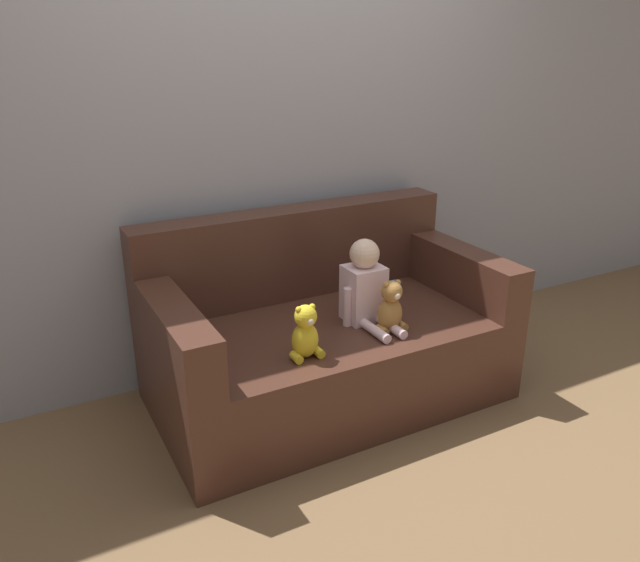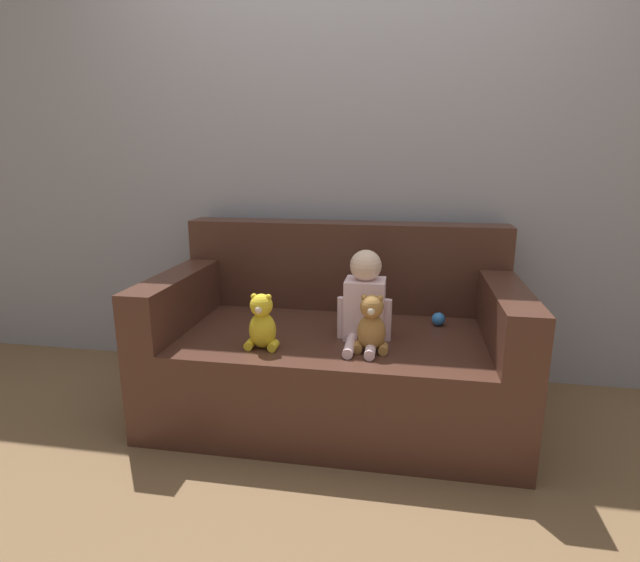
{
  "view_description": "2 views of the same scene",
  "coord_description": "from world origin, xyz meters",
  "px_view_note": "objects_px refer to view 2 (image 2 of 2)",
  "views": [
    {
      "loc": [
        -1.33,
        -2.37,
        1.69
      ],
      "look_at": [
        -0.09,
        -0.07,
        0.67
      ],
      "focal_mm": 35.0,
      "sensor_mm": 36.0,
      "label": 1
    },
    {
      "loc": [
        0.32,
        -2.22,
        1.23
      ],
      "look_at": [
        -0.06,
        -0.07,
        0.68
      ],
      "focal_mm": 28.0,
      "sensor_mm": 36.0,
      "label": 2
    }
  ],
  "objects_px": {
    "teddy_bear_brown": "(371,325)",
    "toy_ball": "(438,319)",
    "person_baby": "(365,301)",
    "couch": "(336,347)",
    "plush_toy_side": "(262,323)"
  },
  "relations": [
    {
      "from": "teddy_bear_brown",
      "to": "toy_ball",
      "type": "bearing_deg",
      "value": 52.35
    },
    {
      "from": "person_baby",
      "to": "toy_ball",
      "type": "height_order",
      "value": "person_baby"
    },
    {
      "from": "couch",
      "to": "toy_ball",
      "type": "bearing_deg",
      "value": 10.51
    },
    {
      "from": "couch",
      "to": "toy_ball",
      "type": "relative_size",
      "value": 26.23
    },
    {
      "from": "person_baby",
      "to": "toy_ball",
      "type": "distance_m",
      "value": 0.44
    },
    {
      "from": "toy_ball",
      "to": "plush_toy_side",
      "type": "bearing_deg",
      "value": -150.34
    },
    {
      "from": "couch",
      "to": "person_baby",
      "type": "relative_size",
      "value": 4.18
    },
    {
      "from": "teddy_bear_brown",
      "to": "toy_ball",
      "type": "distance_m",
      "value": 0.5
    },
    {
      "from": "plush_toy_side",
      "to": "person_baby",
      "type": "bearing_deg",
      "value": 25.35
    },
    {
      "from": "teddy_bear_brown",
      "to": "couch",
      "type": "bearing_deg",
      "value": 122.57
    },
    {
      "from": "toy_ball",
      "to": "couch",
      "type": "bearing_deg",
      "value": -169.49
    },
    {
      "from": "teddy_bear_brown",
      "to": "plush_toy_side",
      "type": "bearing_deg",
      "value": -174.41
    },
    {
      "from": "couch",
      "to": "toy_ball",
      "type": "height_order",
      "value": "couch"
    },
    {
      "from": "couch",
      "to": "person_baby",
      "type": "bearing_deg",
      "value": -44.38
    },
    {
      "from": "couch",
      "to": "teddy_bear_brown",
      "type": "relative_size",
      "value": 6.77
    }
  ]
}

